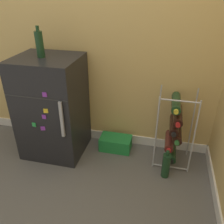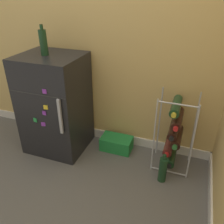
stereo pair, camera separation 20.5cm
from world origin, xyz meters
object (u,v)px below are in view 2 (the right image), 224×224
wine_rack (174,132)px  fridge_top_bottle (43,42)px  soda_box (117,143)px  loose_bottle_floor (163,169)px  mini_fridge (55,104)px

wine_rack → fridge_top_bottle: bearing=-175.8°
soda_box → loose_bottle_floor: loose_bottle_floor is taller
fridge_top_bottle → mini_fridge: bearing=19.1°
fridge_top_bottle → loose_bottle_floor: size_ratio=0.93×
fridge_top_bottle → loose_bottle_floor: 1.41m
mini_fridge → loose_bottle_floor: bearing=-7.8°
fridge_top_bottle → wine_rack: bearing=4.2°
soda_box → fridge_top_bottle: fridge_top_bottle is taller
wine_rack → soda_box: size_ratio=2.30×
soda_box → fridge_top_bottle: 1.13m
mini_fridge → loose_bottle_floor: size_ratio=3.48×
wine_rack → loose_bottle_floor: (-0.04, -0.22, -0.23)m
wine_rack → soda_box: bearing=174.2°
mini_fridge → fridge_top_bottle: (-0.03, -0.01, 0.56)m
mini_fridge → loose_bottle_floor: mini_fridge is taller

